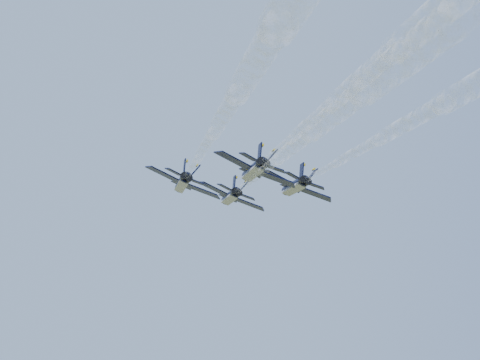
{
  "coord_description": "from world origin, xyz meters",
  "views": [
    {
      "loc": [
        -0.46,
        -111.11,
        71.94
      ],
      "look_at": [
        2.22,
        0.62,
        93.8
      ],
      "focal_mm": 55.0,
      "sensor_mm": 36.0,
      "label": 1
    }
  ],
  "objects_px": {
    "jet_left": "(183,183)",
    "jet_right": "(294,186)",
    "jet_lead": "(230,197)",
    "jet_slot": "(254,170)"
  },
  "relations": [
    {
      "from": "jet_lead",
      "to": "jet_right",
      "type": "distance_m",
      "value": 13.8
    },
    {
      "from": "jet_slot",
      "to": "jet_lead",
      "type": "bearing_deg",
      "value": 89.62
    },
    {
      "from": "jet_left",
      "to": "jet_right",
      "type": "height_order",
      "value": "same"
    },
    {
      "from": "jet_slot",
      "to": "jet_left",
      "type": "bearing_deg",
      "value": 128.38
    },
    {
      "from": "jet_right",
      "to": "jet_lead",
      "type": "bearing_deg",
      "value": 127.03
    },
    {
      "from": "jet_lead",
      "to": "jet_right",
      "type": "height_order",
      "value": "same"
    },
    {
      "from": "jet_left",
      "to": "jet_lead",
      "type": "bearing_deg",
      "value": 50.01
    },
    {
      "from": "jet_right",
      "to": "jet_slot",
      "type": "distance_m",
      "value": 13.81
    },
    {
      "from": "jet_left",
      "to": "jet_right",
      "type": "xyz_separation_m",
      "value": [
        17.18,
        2.22,
        0.0
      ]
    },
    {
      "from": "jet_right",
      "to": "jet_slot",
      "type": "relative_size",
      "value": 1.0
    }
  ]
}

